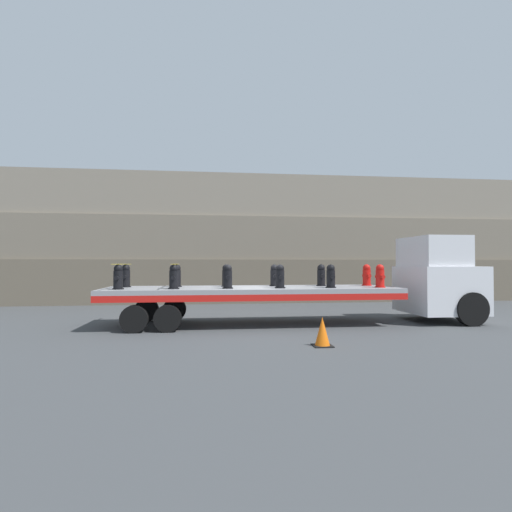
{
  "coord_description": "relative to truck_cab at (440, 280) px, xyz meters",
  "views": [
    {
      "loc": [
        -1.42,
        -13.2,
        2.02
      ],
      "look_at": [
        0.13,
        0.0,
        2.27
      ],
      "focal_mm": 28.0,
      "sensor_mm": 36.0,
      "label": 1
    }
  ],
  "objects": [
    {
      "name": "cargo_strap_middle",
      "position": [
        -9.17,
        0.0,
        0.55
      ],
      "size": [
        0.05,
        2.75,
        0.01
      ],
      "color": "yellow",
      "rests_on": "fire_hydrant_black_near_1"
    },
    {
      "name": "fire_hydrant_black_far_3",
      "position": [
        -5.81,
        0.56,
        0.15
      ],
      "size": [
        0.35,
        0.56,
        0.76
      ],
      "color": "black",
      "rests_on": "flatbed_trailer"
    },
    {
      "name": "fire_hydrant_black_near_3",
      "position": [
        -5.81,
        -0.56,
        0.15
      ],
      "size": [
        0.35,
        0.56,
        0.76
      ],
      "color": "black",
      "rests_on": "flatbed_trailer"
    },
    {
      "name": "fire_hydrant_black_far_2",
      "position": [
        -7.49,
        0.56,
        0.15
      ],
      "size": [
        0.35,
        0.56,
        0.76
      ],
      "color": "black",
      "rests_on": "flatbed_trailer"
    },
    {
      "name": "rock_cliff",
      "position": [
        -6.65,
        8.49,
        1.9
      ],
      "size": [
        60.0,
        3.3,
        6.69
      ],
      "color": "#665B4C",
      "rests_on": "ground_plane"
    },
    {
      "name": "ground_plane",
      "position": [
        -6.65,
        0.0,
        -1.45
      ],
      "size": [
        120.0,
        120.0,
        0.0
      ],
      "primitive_type": "plane",
      "color": "#3F4244"
    },
    {
      "name": "fire_hydrant_black_far_0",
      "position": [
        -10.85,
        0.56,
        0.15
      ],
      "size": [
        0.35,
        0.56,
        0.76
      ],
      "color": "black",
      "rests_on": "flatbed_trailer"
    },
    {
      "name": "fire_hydrant_red_near_5",
      "position": [
        -2.45,
        -0.56,
        0.15
      ],
      "size": [
        0.35,
        0.56,
        0.76
      ],
      "color": "red",
      "rests_on": "flatbed_trailer"
    },
    {
      "name": "traffic_cone",
      "position": [
        -5.31,
        -3.67,
        -1.1
      ],
      "size": [
        0.47,
        0.47,
        0.71
      ],
      "color": "black",
      "rests_on": "ground_plane"
    },
    {
      "name": "fire_hydrant_black_far_1",
      "position": [
        -9.17,
        0.56,
        0.15
      ],
      "size": [
        0.35,
        0.56,
        0.76
      ],
      "color": "black",
      "rests_on": "flatbed_trailer"
    },
    {
      "name": "cargo_strap_rear",
      "position": [
        -10.85,
        0.0,
        0.55
      ],
      "size": [
        0.05,
        2.75,
        0.01
      ],
      "color": "yellow",
      "rests_on": "fire_hydrant_black_near_0"
    },
    {
      "name": "fire_hydrant_black_near_0",
      "position": [
        -10.85,
        -0.56,
        0.15
      ],
      "size": [
        0.35,
        0.56,
        0.76
      ],
      "color": "black",
      "rests_on": "flatbed_trailer"
    },
    {
      "name": "fire_hydrant_red_far_5",
      "position": [
        -2.45,
        0.56,
        0.15
      ],
      "size": [
        0.35,
        0.56,
        0.76
      ],
      "color": "red",
      "rests_on": "flatbed_trailer"
    },
    {
      "name": "fire_hydrant_black_near_4",
      "position": [
        -4.13,
        -0.56,
        0.15
      ],
      "size": [
        0.35,
        0.56,
        0.76
      ],
      "color": "black",
      "rests_on": "flatbed_trailer"
    },
    {
      "name": "fire_hydrant_black_near_2",
      "position": [
        -7.49,
        -0.56,
        0.15
      ],
      "size": [
        0.35,
        0.56,
        0.76
      ],
      "color": "black",
      "rests_on": "flatbed_trailer"
    },
    {
      "name": "fire_hydrant_black_near_1",
      "position": [
        -9.17,
        -0.56,
        0.15
      ],
      "size": [
        0.35,
        0.56,
        0.76
      ],
      "color": "black",
      "rests_on": "flatbed_trailer"
    },
    {
      "name": "fire_hydrant_black_far_4",
      "position": [
        -4.13,
        0.56,
        0.15
      ],
      "size": [
        0.35,
        0.56,
        0.76
      ],
      "color": "black",
      "rests_on": "flatbed_trailer"
    },
    {
      "name": "flatbed_trailer",
      "position": [
        -7.17,
        0.0,
        -0.43
      ],
      "size": [
        9.6,
        2.65,
        1.23
      ],
      "color": "gray",
      "rests_on": "ground_plane"
    },
    {
      "name": "truck_cab",
      "position": [
        0.0,
        0.0,
        0.0
      ],
      "size": [
        2.28,
        2.63,
        2.96
      ],
      "color": "silver",
      "rests_on": "ground_plane"
    }
  ]
}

